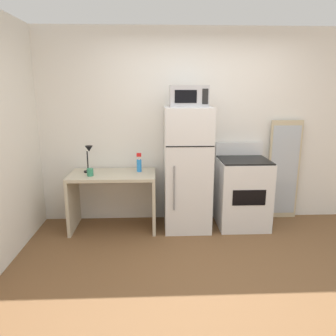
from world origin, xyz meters
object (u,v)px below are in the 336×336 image
Objects in this scene: microwave at (188,96)px; refrigerator at (187,169)px; coffee_mug at (90,172)px; leaning_mirror at (284,170)px; desk_lamp at (89,154)px; spray_bottle at (139,164)px; oven_range at (242,192)px; desk at (113,190)px.

refrigerator is at bearing 90.32° from microwave.
coffee_mug is 2.65m from leaning_mirror.
leaning_mirror is at bearing 11.64° from microwave.
desk_lamp is 0.77× the size of microwave.
desk_lamp reaches higher than spray_bottle.
refrigerator is at bearing -7.60° from spray_bottle.
refrigerator is (1.23, 0.11, -0.00)m from coffee_mug.
refrigerator is 3.47× the size of microwave.
leaning_mirror reaches higher than spray_bottle.
leaning_mirror is (1.39, 0.29, -1.02)m from microwave.
refrigerator is 0.82m from oven_range.
refrigerator reaches higher than oven_range.
refrigerator is 1.45× the size of oven_range.
refrigerator is 1.14× the size of leaning_mirror.
oven_range is at bearing -1.68° from desk_lamp.
desk_lamp is 3.72× the size of coffee_mug.
desk is 1.72m from oven_range.
spray_bottle is 1.43m from oven_range.
desk_lamp is at bearing 178.32° from oven_range.
refrigerator is at bearing -0.12° from desk.
spray_bottle is at bearing 170.51° from microwave.
desk_lamp reaches higher than coffee_mug.
coffee_mug is (0.04, -0.18, -0.19)m from desk_lamp.
leaning_mirror reaches higher than desk.
refrigerator reaches higher than desk_lamp.
spray_bottle is (0.34, 0.08, 0.33)m from desk.
microwave is at bearing -9.49° from spray_bottle.
microwave reaches higher than oven_range.
microwave is at bearing -168.36° from leaning_mirror.
desk is 2.38m from leaning_mirror.
coffee_mug is at bearing -156.81° from desk.
spray_bottle is at bearing 13.42° from desk.
desk_lamp is at bearing -178.68° from spray_bottle.
refrigerator is (1.27, -0.07, -0.19)m from desk_lamp.
desk is 0.48m from spray_bottle.
oven_range is at bearing -158.30° from leaning_mirror.
spray_bottle is (0.60, 0.19, 0.05)m from coffee_mug.
oven_range is at bearing 0.25° from desk.
desk_lamp is at bearing -175.79° from leaning_mirror.
coffee_mug is 0.21× the size of microwave.
coffee_mug is 2.01m from oven_range.
microwave is (1.23, 0.09, 0.93)m from coffee_mug.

